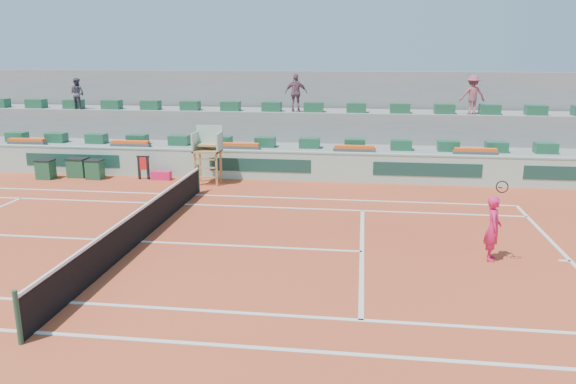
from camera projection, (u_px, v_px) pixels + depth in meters
name	position (u px, v px, depth m)	size (l,w,h in m)	color
ground	(141.00, 242.00, 16.35)	(90.00, 90.00, 0.00)	#A83C20
seating_tier_lower	(227.00, 155.00, 26.49)	(36.00, 4.00, 1.20)	gray
seating_tier_upper	(234.00, 136.00, 27.86)	(36.00, 2.40, 2.60)	gray
stadium_back_wall	(241.00, 114.00, 29.17)	(36.00, 0.40, 4.40)	gray
player_bag	(161.00, 175.00, 24.15)	(0.84, 0.37, 0.37)	#DC1C5A
spectator_left	(77.00, 93.00, 27.52)	(0.74, 0.57, 1.52)	#454550
spectator_mid	(296.00, 93.00, 26.26)	(1.04, 0.43, 1.77)	#7C5261
spectator_right	(472.00, 95.00, 25.24)	(1.13, 0.65, 1.75)	#8C4652
court_lines	(141.00, 241.00, 16.35)	(23.89, 11.09, 0.01)	silver
tennis_net	(140.00, 224.00, 16.22)	(0.10, 11.97, 1.10)	black
advertising_hoarding	(215.00, 164.00, 24.36)	(36.00, 0.34, 1.26)	#99C1AD
umpire_chair	(208.00, 147.00, 23.18)	(1.10, 0.90, 2.40)	#9F743C
seat_row_lower	(222.00, 141.00, 25.42)	(32.90, 0.60, 0.44)	#1B5335
seat_row_upper	(231.00, 106.00, 26.91)	(32.90, 0.60, 0.44)	#1B5335
flower_planters	(184.00, 145.00, 24.87)	(26.80, 0.36, 0.28)	#494949
drink_cooler_a	(95.00, 169.00, 24.24)	(0.69, 0.59, 0.84)	#194D2F
drink_cooler_b	(78.00, 167.00, 24.63)	(0.81, 0.70, 0.84)	#194D2F
drink_cooler_c	(46.00, 169.00, 24.26)	(0.71, 0.61, 0.84)	#194D2F
towel_rack	(143.00, 166.00, 24.11)	(0.56, 0.09, 1.03)	black
tennis_player	(493.00, 228.00, 14.75)	(0.49, 0.90, 2.28)	#DC1C5A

